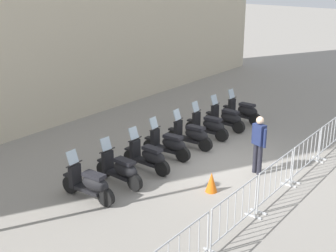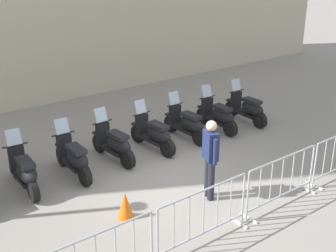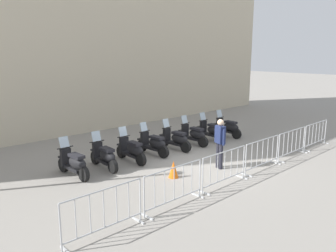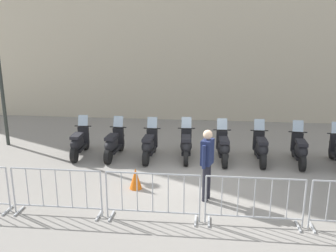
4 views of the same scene
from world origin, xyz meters
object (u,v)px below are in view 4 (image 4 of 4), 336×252
at_px(motorcycle_0, 79,143).
at_px(motorcycle_3, 186,146).
at_px(barrier_segment_1, 57,192).
at_px(motorcycle_2, 149,146).
at_px(traffic_cone, 136,178).
at_px(motorcycle_4, 223,148).
at_px(barrier_segment_3, 254,202).
at_px(barrier_segment_2, 153,197).
at_px(officer_near_row_end, 207,161).
at_px(motorcycle_6, 300,150).
at_px(motorcycle_5, 261,148).
at_px(motorcycle_1, 114,144).

height_order(motorcycle_0, motorcycle_3, same).
bearing_deg(barrier_segment_1, motorcycle_0, 109.60).
distance_m(motorcycle_2, traffic_cone, 2.19).
relative_size(motorcycle_0, motorcycle_4, 1.00).
xyz_separation_m(motorcycle_4, barrier_segment_3, (0.92, -3.66, 0.07)).
height_order(motorcycle_0, motorcycle_4, same).
relative_size(barrier_segment_3, traffic_cone, 3.65).
height_order(motorcycle_2, barrier_segment_1, motorcycle_2).
distance_m(motorcycle_4, barrier_segment_2, 4.08).
relative_size(motorcycle_4, officer_near_row_end, 0.99).
relative_size(motorcycle_6, traffic_cone, 3.14).
bearing_deg(motorcycle_3, motorcycle_5, 6.17).
bearing_deg(motorcycle_6, barrier_segment_3, -108.87).
relative_size(motorcycle_1, barrier_segment_3, 0.86).
relative_size(motorcycle_0, motorcycle_6, 1.00).
distance_m(motorcycle_2, officer_near_row_end, 3.21).
bearing_deg(officer_near_row_end, motorcycle_3, 110.12).
height_order(motorcycle_1, motorcycle_2, same).
height_order(motorcycle_3, officer_near_row_end, officer_near_row_end).
bearing_deg(barrier_segment_1, motorcycle_2, 75.53).
xyz_separation_m(motorcycle_0, motorcycle_3, (3.40, 0.50, 0.00)).
height_order(motorcycle_0, barrier_segment_1, motorcycle_0).
relative_size(motorcycle_2, motorcycle_3, 1.00).
xyz_separation_m(motorcycle_5, barrier_segment_2, (-2.30, -4.09, 0.07)).
xyz_separation_m(barrier_segment_1, barrier_segment_3, (4.19, 0.51, 0.00)).
bearing_deg(barrier_segment_2, motorcycle_4, 73.32).
bearing_deg(barrier_segment_3, barrier_segment_1, -173.11).
bearing_deg(motorcycle_2, motorcycle_5, 8.51).
bearing_deg(motorcycle_1, motorcycle_0, -173.88).
bearing_deg(barrier_segment_2, motorcycle_3, 89.63).
distance_m(motorcycle_0, barrier_segment_1, 3.82).
xyz_separation_m(officer_near_row_end, traffic_cone, (-1.84, 0.21, -0.71)).
xyz_separation_m(motorcycle_2, motorcycle_4, (2.27, 0.33, 0.00)).
xyz_separation_m(motorcycle_5, barrier_segment_3, (-0.21, -3.84, 0.07)).
distance_m(motorcycle_1, motorcycle_6, 5.73).
bearing_deg(motorcycle_2, motorcycle_3, 13.15).
bearing_deg(officer_near_row_end, motorcycle_2, 131.41).
distance_m(motorcycle_6, barrier_segment_3, 4.15).
relative_size(motorcycle_0, barrier_segment_1, 0.86).
distance_m(motorcycle_2, motorcycle_6, 4.58).
bearing_deg(barrier_segment_3, motorcycle_6, 71.13).
height_order(motorcycle_2, motorcycle_3, same).
xyz_separation_m(motorcycle_3, barrier_segment_1, (-2.12, -4.10, 0.07)).
xyz_separation_m(barrier_segment_3, officer_near_row_end, (-1.10, 0.95, 0.46)).
bearing_deg(motorcycle_6, barrier_segment_2, -129.41).
bearing_deg(motorcycle_1, barrier_segment_1, -87.64).
xyz_separation_m(motorcycle_2, barrier_segment_1, (-0.99, -3.83, 0.07)).
distance_m(motorcycle_3, traffic_cone, 2.59).
xyz_separation_m(motorcycle_6, officer_near_row_end, (-2.44, -2.98, 0.53)).
relative_size(motorcycle_4, motorcycle_6, 1.00).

